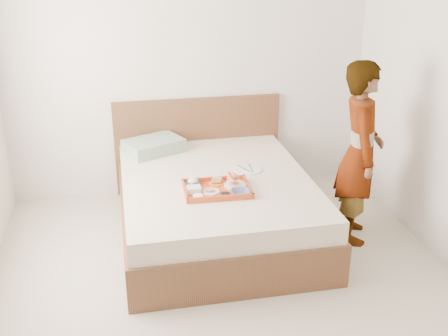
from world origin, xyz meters
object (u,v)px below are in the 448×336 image
bed (216,205)px  tray (217,189)px  dinner_plate (247,169)px  person (360,153)px

bed → tray: 0.40m
tray → dinner_plate: tray is taller
bed → dinner_plate: dinner_plate is taller
tray → person: bearing=1.8°
bed → dinner_plate: bearing=18.1°
bed → dinner_plate: size_ratio=8.12×
dinner_plate → person: 0.95m
tray → dinner_plate: 0.51m
bed → person: 1.28m
bed → tray: bearing=-98.7°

